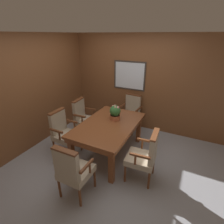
% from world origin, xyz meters
% --- Properties ---
extents(ground_plane, '(14.00, 14.00, 0.00)m').
position_xyz_m(ground_plane, '(0.00, 0.00, 0.00)').
color(ground_plane, '#93969E').
extents(wall_back, '(7.20, 0.08, 2.45)m').
position_xyz_m(wall_back, '(-0.00, 1.71, 1.23)').
color(wall_back, brown).
rests_on(wall_back, ground_plane).
extents(wall_left, '(0.06, 7.20, 2.45)m').
position_xyz_m(wall_left, '(-1.70, 0.00, 1.23)').
color(wall_left, brown).
rests_on(wall_left, ground_plane).
extents(dining_table, '(1.06, 1.65, 0.73)m').
position_xyz_m(dining_table, '(0.03, 0.21, 0.63)').
color(dining_table, brown).
rests_on(dining_table, ground_plane).
extents(chair_right_near, '(0.51, 0.53, 0.97)m').
position_xyz_m(chair_right_near, '(0.93, -0.18, 0.53)').
color(chair_right_near, brown).
rests_on(chair_right_near, ground_plane).
extents(chair_left_near, '(0.49, 0.51, 0.97)m').
position_xyz_m(chair_left_near, '(-0.87, -0.17, 0.53)').
color(chair_left_near, brown).
rests_on(chair_left_near, ground_plane).
extents(chair_head_far, '(0.54, 0.52, 0.97)m').
position_xyz_m(chair_head_far, '(0.05, 1.44, 0.53)').
color(chair_head_far, brown).
rests_on(chair_head_far, ground_plane).
extents(chair_left_far, '(0.51, 0.52, 0.97)m').
position_xyz_m(chair_left_far, '(-0.88, 0.59, 0.53)').
color(chair_left_far, brown).
rests_on(chair_left_far, ground_plane).
extents(chair_head_near, '(0.51, 0.49, 0.97)m').
position_xyz_m(chair_head_near, '(0.05, -1.02, 0.53)').
color(chair_head_near, brown).
rests_on(chair_head_near, ground_plane).
extents(potted_plant, '(0.23, 0.24, 0.32)m').
position_xyz_m(potted_plant, '(0.06, 0.44, 0.89)').
color(potted_plant, '#B2603D').
rests_on(potted_plant, dining_table).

